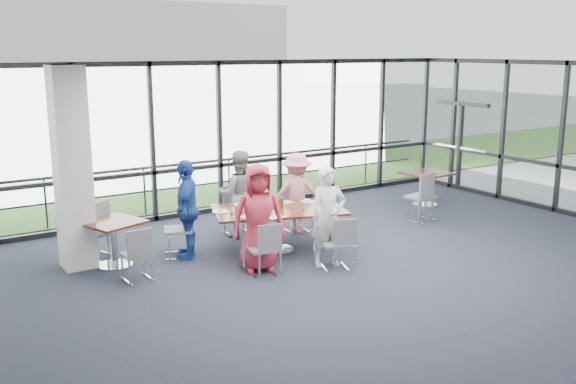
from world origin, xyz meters
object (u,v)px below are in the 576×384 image
side_table_right (426,177)px  diner_far_left (239,194)px  chair_main_nl (262,249)px  diner_end (187,209)px  diner_far_right (297,194)px  chair_spare_lb (99,232)px  chair_main_nr (335,244)px  chair_main_end (178,230)px  chair_main_fr (297,211)px  structural_column (72,169)px  chair_spare_r (420,197)px  diner_near_right (328,217)px  diner_near_left (258,218)px  chair_spare_la (136,254)px  side_table_left (113,229)px  main_table (278,214)px  chair_main_fl (240,212)px

side_table_right → diner_far_left: bearing=178.6°
chair_main_nl → side_table_right: bearing=31.3°
side_table_right → diner_end: size_ratio=0.58×
diner_far_right → chair_spare_lb: diner_far_right is taller
chair_main_nr → chair_main_end: bearing=155.0°
side_table_right → chair_main_fr: size_ratio=1.18×
structural_column → diner_far_right: bearing=-4.5°
chair_main_nr → chair_spare_r: size_ratio=0.82×
diner_near_right → diner_far_right: diner_near_right is taller
diner_near_left → chair_spare_la: 1.94m
chair_main_nl → chair_main_fr: (1.79, 1.68, 0.00)m
chair_main_nl → diner_far_right: bearing=55.1°
diner_near_right → chair_spare_r: diner_near_right is taller
side_table_left → chair_main_nr: chair_main_nr is taller
diner_near_left → side_table_left: bearing=161.5°
diner_end → chair_spare_lb: diner_end is taller
structural_column → diner_far_left: (2.99, 0.07, -0.79)m
chair_main_nl → chair_main_nr: 1.18m
main_table → chair_spare_la: (-2.58, -0.07, -0.24)m
diner_end → chair_main_nl: diner_end is taller
side_table_left → diner_near_right: 3.44m
chair_spare_r → diner_near_left: bearing=-179.8°
diner_near_left → chair_main_end: diner_near_left is taller
structural_column → chair_main_end: bearing=-15.2°
side_table_left → diner_far_left: (2.50, 0.37, 0.18)m
chair_main_end → chair_spare_la: bearing=-33.2°
structural_column → diner_near_left: (2.35, -1.72, -0.75)m
main_table → diner_end: 1.56m
chair_spare_r → diner_end: bearing=165.1°
structural_column → side_table_left: (0.49, -0.30, -0.97)m
main_table → chair_spare_r: 3.46m
diner_far_right → chair_main_nl: size_ratio=1.89×
diner_far_right → chair_spare_la: size_ratio=1.89×
main_table → diner_far_right: (0.87, 0.74, 0.12)m
main_table → chair_main_nr: size_ratio=3.05×
diner_end → chair_main_end: (-0.13, 0.11, -0.36)m
side_table_left → side_table_right: same height
side_table_left → chair_spare_la: chair_spare_la is taller
diner_near_right → chair_spare_la: size_ratio=1.99×
chair_main_nr → chair_main_end: 2.65m
chair_main_nl → chair_main_nr: (1.11, -0.40, 0.00)m
chair_main_end → chair_main_fl: bearing=131.8°
chair_main_fl → chair_spare_la: chair_main_fl is taller
diner_near_left → chair_main_fr: size_ratio=2.08×
chair_main_nl → chair_main_end: (-0.73, 1.51, 0.06)m
side_table_left → chair_main_fl: (2.54, 0.43, -0.18)m
diner_end → diner_far_right: bearing=126.3°
diner_far_right → chair_spare_r: size_ratio=1.55×
structural_column → chair_main_end: 1.96m
chair_main_fr → side_table_right: bearing=-167.7°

